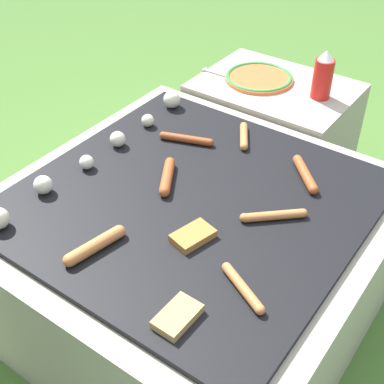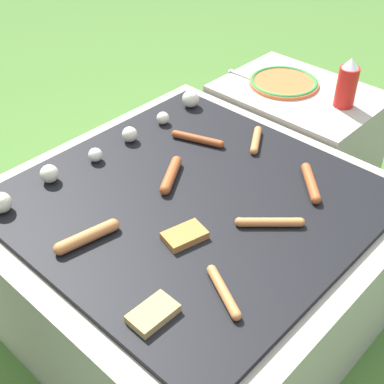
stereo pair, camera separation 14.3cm
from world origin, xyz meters
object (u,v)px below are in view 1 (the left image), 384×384
at_px(plate_colorful, 259,78).
at_px(fork_utensil, 220,74).
at_px(condiment_bottle, 323,76).
at_px(sausage_front_center, 186,139).

height_order(plate_colorful, fork_utensil, plate_colorful).
distance_m(plate_colorful, condiment_bottle, 0.25).
xyz_separation_m(sausage_front_center, plate_colorful, (0.51, 0.03, -0.00)).
distance_m(sausage_front_center, condiment_bottle, 0.56).
bearing_deg(sausage_front_center, fork_utensil, 20.83).
height_order(sausage_front_center, condiment_bottle, condiment_bottle).
bearing_deg(plate_colorful, sausage_front_center, -176.21).
relative_size(plate_colorful, condiment_bottle, 1.46).
distance_m(plate_colorful, fork_utensil, 0.15).
bearing_deg(condiment_bottle, sausage_front_center, 157.77).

